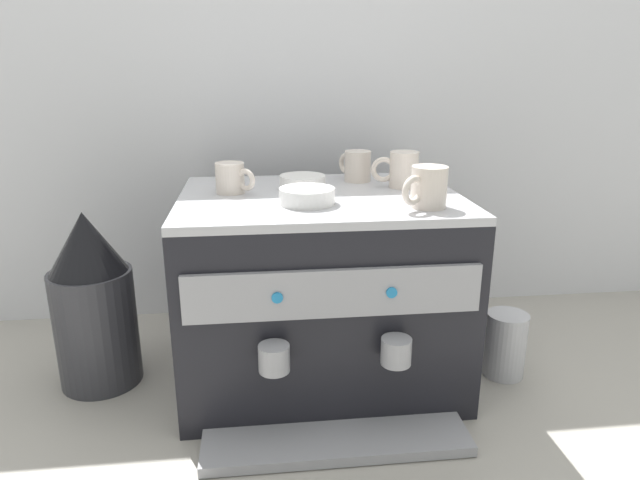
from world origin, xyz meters
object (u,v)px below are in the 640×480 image
(espresso_machine, at_px, (320,289))
(ceramic_bowl_0, at_px, (303,183))
(milk_pitcher, at_px, (505,344))
(ceramic_cup_3, at_px, (402,170))
(ceramic_cup_1, at_px, (427,187))
(ceramic_cup_0, at_px, (357,166))
(coffee_grinder, at_px, (93,303))
(ceramic_bowl_1, at_px, (307,196))
(ceramic_cup_2, at_px, (231,178))

(espresso_machine, xyz_separation_m, ceramic_bowl_0, (-0.03, 0.06, 0.23))
(milk_pitcher, bearing_deg, ceramic_cup_3, 153.97)
(espresso_machine, xyz_separation_m, ceramic_cup_1, (0.19, -0.13, 0.25))
(ceramic_cup_0, relative_size, coffee_grinder, 0.24)
(ceramic_cup_0, bearing_deg, coffee_grinder, -168.96)
(ceramic_cup_1, bearing_deg, milk_pitcher, 18.45)
(ceramic_bowl_0, height_order, ceramic_bowl_1, same)
(ceramic_bowl_1, height_order, coffee_grinder, ceramic_bowl_1)
(ceramic_cup_0, xyz_separation_m, ceramic_cup_3, (0.09, -0.08, 0.00))
(ceramic_cup_3, bearing_deg, espresso_machine, -163.22)
(espresso_machine, bearing_deg, ceramic_cup_3, 16.78)
(ceramic_cup_2, xyz_separation_m, ceramic_bowl_1, (0.15, -0.11, -0.02))
(ceramic_cup_2, xyz_separation_m, ceramic_bowl_0, (0.15, 0.02, -0.02))
(ceramic_bowl_0, bearing_deg, espresso_machine, -62.40)
(ceramic_cup_1, distance_m, ceramic_bowl_0, 0.29)
(ceramic_cup_1, xyz_separation_m, ceramic_cup_3, (-0.00, 0.19, 0.00))
(ceramic_cup_1, distance_m, ceramic_cup_2, 0.41)
(espresso_machine, relative_size, milk_pitcher, 3.90)
(coffee_grinder, distance_m, milk_pitcher, 0.91)
(coffee_grinder, bearing_deg, ceramic_cup_2, 3.10)
(ceramic_cup_0, height_order, ceramic_bowl_0, ceramic_cup_0)
(milk_pitcher, bearing_deg, ceramic_cup_1, -161.55)
(ceramic_cup_0, height_order, ceramic_cup_3, ceramic_cup_3)
(ceramic_bowl_1, xyz_separation_m, milk_pitcher, (0.45, 0.02, -0.36))
(ceramic_cup_2, distance_m, ceramic_bowl_1, 0.19)
(ceramic_cup_0, distance_m, ceramic_bowl_1, 0.25)
(ceramic_cup_1, height_order, milk_pitcher, ceramic_cup_1)
(ceramic_cup_3, bearing_deg, coffee_grinder, -177.15)
(ceramic_cup_3, relative_size, milk_pitcher, 0.70)
(milk_pitcher, bearing_deg, espresso_machine, 172.48)
(ceramic_cup_1, xyz_separation_m, ceramic_bowl_0, (-0.22, 0.19, -0.02))
(ceramic_cup_0, relative_size, milk_pitcher, 0.62)
(ceramic_cup_1, bearing_deg, ceramic_cup_2, 155.47)
(ceramic_cup_1, xyz_separation_m, coffee_grinder, (-0.68, 0.15, -0.27))
(ceramic_cup_1, height_order, ceramic_bowl_1, ceramic_cup_1)
(espresso_machine, distance_m, ceramic_cup_3, 0.32)
(coffee_grinder, relative_size, milk_pitcher, 2.61)
(ceramic_cup_3, distance_m, milk_pitcher, 0.46)
(espresso_machine, height_order, coffee_grinder, espresso_machine)
(espresso_machine, bearing_deg, ceramic_bowl_1, -114.86)
(ceramic_cup_3, relative_size, coffee_grinder, 0.27)
(ceramic_cup_1, height_order, ceramic_cup_2, ceramic_cup_1)
(ceramic_cup_0, xyz_separation_m, ceramic_cup_1, (0.09, -0.27, 0.00))
(ceramic_cup_0, distance_m, milk_pitcher, 0.53)
(ceramic_bowl_1, bearing_deg, ceramic_cup_2, 142.66)
(ceramic_cup_0, height_order, ceramic_bowl_1, ceramic_cup_0)
(espresso_machine, height_order, ceramic_bowl_0, ceramic_bowl_0)
(ceramic_cup_2, bearing_deg, ceramic_cup_1, -24.53)
(milk_pitcher, bearing_deg, ceramic_bowl_0, 165.48)
(ceramic_cup_0, xyz_separation_m, ceramic_bowl_0, (-0.13, -0.08, -0.02))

